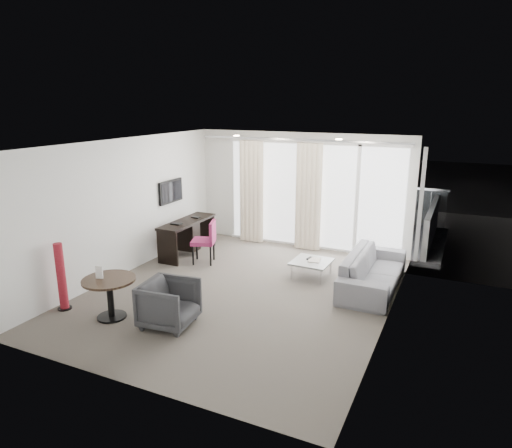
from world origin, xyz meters
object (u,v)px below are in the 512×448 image
at_px(tub_armchair, 169,304).
at_px(rattan_chair_b, 379,215).
at_px(red_lamp, 61,277).
at_px(desk_chair, 203,242).
at_px(coffee_table, 311,269).
at_px(round_table, 110,298).
at_px(desk, 188,237).
at_px(sofa, 373,271).
at_px(rattan_chair_a, 366,220).

distance_m(tub_armchair, rattan_chair_b, 6.84).
bearing_deg(red_lamp, desk_chair, 72.47).
bearing_deg(red_lamp, rattan_chair_b, 61.33).
xyz_separation_m(desk_chair, coffee_table, (2.29, 0.19, -0.29)).
distance_m(round_table, red_lamp, 0.94).
height_order(desk, red_lamp, red_lamp).
height_order(coffee_table, sofa, sofa).
xyz_separation_m(red_lamp, rattan_chair_b, (3.74, 6.85, -0.14)).
relative_size(sofa, rattan_chair_b, 2.67).
xyz_separation_m(desk, rattan_chair_a, (3.27, 2.93, 0.05)).
bearing_deg(red_lamp, tub_armchair, 8.11).
height_order(desk, tub_armchair, desk).
bearing_deg(desk, rattan_chair_b, 46.88).
bearing_deg(tub_armchair, rattan_chair_b, -21.67).
xyz_separation_m(desk_chair, rattan_chair_b, (2.84, 4.00, -0.03)).
bearing_deg(coffee_table, red_lamp, -136.40).
bearing_deg(sofa, rattan_chair_a, 14.24).
distance_m(desk, rattan_chair_b, 5.04).
xyz_separation_m(round_table, tub_armchair, (0.97, 0.18, 0.02)).
bearing_deg(red_lamp, rattan_chair_a, 59.66).
xyz_separation_m(desk_chair, round_table, (0.01, -2.76, -0.12)).
bearing_deg(tub_armchair, red_lamp, 92.29).
bearing_deg(sofa, round_table, 130.28).
xyz_separation_m(round_table, sofa, (3.45, 2.92, -0.00)).
bearing_deg(desk_chair, round_table, -109.50).
bearing_deg(desk, rattan_chair_a, 41.86).
relative_size(round_table, tub_armchair, 1.06).
height_order(desk_chair, round_table, desk_chair).
distance_m(rattan_chair_a, rattan_chair_b, 0.77).
height_order(desk_chair, sofa, desk_chair).
relative_size(rattan_chair_a, rattan_chair_b, 1.03).
bearing_deg(rattan_chair_a, rattan_chair_b, 67.42).
relative_size(desk_chair, round_table, 1.10).
height_order(desk_chair, rattan_chair_b, desk_chair).
distance_m(sofa, rattan_chair_b, 3.89).
xyz_separation_m(sofa, rattan_chair_a, (-0.79, 3.10, 0.11)).
distance_m(round_table, rattan_chair_b, 7.34).
xyz_separation_m(desk, desk_chair, (0.60, -0.33, 0.07)).
height_order(round_table, sofa, round_table).
bearing_deg(sofa, desk_chair, 92.62).
height_order(desk, rattan_chair_a, rattan_chair_a).
bearing_deg(sofa, tub_armchair, 137.84).
bearing_deg(rattan_chair_a, coffee_table, -106.62).
xyz_separation_m(round_table, red_lamp, (-0.91, -0.08, 0.23)).
bearing_deg(round_table, coffee_table, 52.33).
bearing_deg(sofa, coffee_table, 88.54).
distance_m(round_table, coffee_table, 3.73).
bearing_deg(rattan_chair_a, sofa, -85.25).
distance_m(round_table, tub_armchair, 0.98).
bearing_deg(rattan_chair_b, desk_chair, -105.24).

